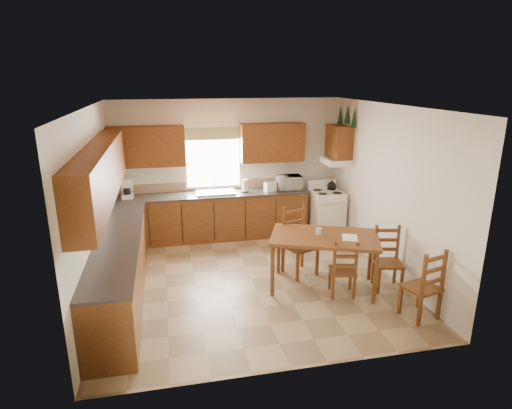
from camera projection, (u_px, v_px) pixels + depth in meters
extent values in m
plane|color=#9D845E|center=(251.00, 279.00, 6.82)|extent=(4.50, 4.50, 0.00)
plane|color=brown|center=(250.00, 106.00, 6.04)|extent=(4.50, 4.50, 0.00)
plane|color=silver|center=(93.00, 207.00, 5.98)|extent=(4.50, 4.50, 0.00)
plane|color=silver|center=(387.00, 190.00, 6.89)|extent=(4.50, 4.50, 0.00)
plane|color=silver|center=(228.00, 168.00, 8.54)|extent=(4.50, 4.50, 0.00)
plane|color=silver|center=(295.00, 257.00, 4.33)|extent=(4.50, 4.50, 0.00)
cube|color=brown|center=(213.00, 217.00, 8.45)|extent=(3.75, 0.60, 0.88)
cube|color=brown|center=(120.00, 269.00, 6.16)|extent=(0.60, 3.60, 0.88)
cube|color=#3B3431|center=(212.00, 195.00, 8.31)|extent=(3.75, 0.63, 0.04)
cube|color=#3B3431|center=(117.00, 239.00, 6.03)|extent=(0.63, 3.60, 0.04)
cube|color=#8E7856|center=(210.00, 185.00, 8.55)|extent=(3.75, 0.01, 0.18)
cube|color=brown|center=(146.00, 147.00, 7.93)|extent=(1.41, 0.33, 0.75)
cube|color=brown|center=(272.00, 143.00, 8.41)|extent=(1.25, 0.33, 0.75)
cube|color=brown|center=(100.00, 174.00, 5.73)|extent=(0.33, 3.60, 0.75)
cube|color=brown|center=(339.00, 142.00, 8.24)|extent=(0.33, 0.62, 0.62)
cube|color=white|center=(335.00, 161.00, 8.34)|extent=(0.44, 0.62, 0.12)
cube|color=white|center=(213.00, 159.00, 8.39)|extent=(1.13, 0.02, 1.18)
cube|color=white|center=(213.00, 159.00, 8.39)|extent=(1.05, 0.01, 1.10)
cube|color=#45672E|center=(212.00, 134.00, 8.22)|extent=(1.19, 0.01, 0.24)
cube|color=silver|center=(216.00, 192.00, 8.32)|extent=(0.75, 0.45, 0.04)
cone|color=#163D20|center=(354.00, 118.00, 7.83)|extent=(0.22, 0.22, 0.36)
cone|color=#163D20|center=(347.00, 114.00, 8.11)|extent=(0.22, 0.22, 0.36)
cone|color=#163D20|center=(340.00, 115.00, 8.43)|extent=(0.22, 0.22, 0.36)
cube|color=white|center=(326.00, 214.00, 8.60)|extent=(0.61, 0.63, 0.90)
cube|color=white|center=(127.00, 189.00, 7.96)|extent=(0.25, 0.28, 0.34)
cylinder|color=white|center=(245.00, 186.00, 8.37)|extent=(0.13, 0.13, 0.26)
cube|color=white|center=(270.00, 187.00, 8.46)|extent=(0.26, 0.20, 0.18)
imported|color=white|center=(289.00, 183.00, 8.58)|extent=(0.47, 0.34, 0.28)
cube|color=brown|center=(323.00, 262.00, 6.45)|extent=(1.79, 1.41, 0.84)
cube|color=brown|center=(343.00, 267.00, 6.24)|extent=(0.44, 0.42, 0.88)
cube|color=brown|center=(422.00, 283.00, 5.63)|extent=(0.50, 0.49, 0.99)
cube|color=brown|center=(300.00, 242.00, 6.86)|extent=(0.59, 0.58, 1.10)
cube|color=brown|center=(389.00, 259.00, 6.41)|extent=(0.47, 0.46, 0.95)
cube|color=white|center=(350.00, 238.00, 6.26)|extent=(0.31, 0.35, 0.00)
cube|color=white|center=(318.00, 231.00, 6.36)|extent=(0.09, 0.04, 0.11)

